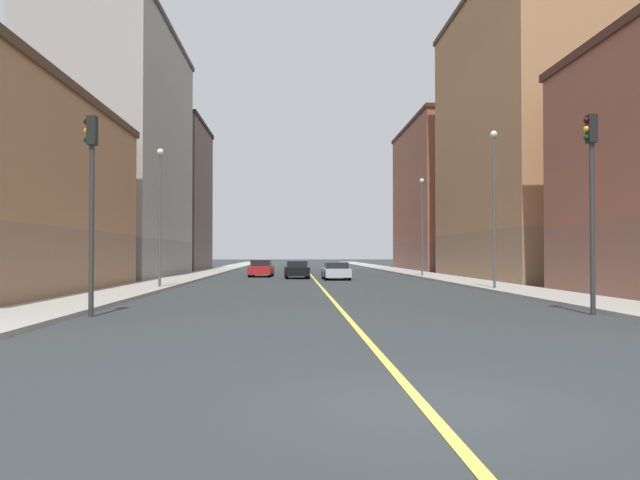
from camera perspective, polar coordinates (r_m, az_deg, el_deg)
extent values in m
plane|color=#2B3132|center=(8.90, 8.82, -13.84)|extent=(400.00, 400.00, 0.00)
cube|color=#9E9B93|center=(58.69, 8.94, -2.96)|extent=(3.21, 168.00, 0.15)
cube|color=#9E9B93|center=(58.12, -10.52, -2.97)|extent=(3.21, 168.00, 0.15)
cube|color=#E5D14C|center=(57.57, -0.74, -3.08)|extent=(0.16, 154.00, 0.01)
cube|color=#8F6B4F|center=(51.94, 17.45, -1.31)|extent=(8.98, 22.92, 3.50)
cube|color=#A8754C|center=(52.95, 17.38, 10.15)|extent=(8.98, 22.92, 17.54)
cube|color=brown|center=(76.99, 10.83, -1.39)|extent=(8.98, 22.14, 3.17)
cube|color=#93513D|center=(77.38, 10.81, 4.62)|extent=(8.98, 22.14, 13.05)
cube|color=#42241B|center=(78.34, 10.79, 9.52)|extent=(9.28, 22.44, 0.40)
cube|color=gray|center=(56.46, -17.07, -1.54)|extent=(8.98, 21.66, 3.01)
cube|color=#9E9993|center=(57.24, -17.01, 8.43)|extent=(8.98, 21.66, 16.82)
cube|color=#474442|center=(59.28, -16.96, 16.67)|extent=(9.28, 21.96, 0.40)
cube|color=brown|center=(75.85, -13.27, -1.18)|extent=(8.98, 15.28, 3.72)
cube|color=brown|center=(76.26, -13.24, 4.85)|extent=(8.98, 15.28, 12.30)
cube|color=#2B221D|center=(77.18, -13.22, 9.54)|extent=(9.28, 15.58, 0.40)
cylinder|color=#2D2D2D|center=(22.78, 22.34, 0.91)|extent=(0.16, 0.16, 5.47)
cube|color=black|center=(23.11, 22.28, 8.83)|extent=(0.28, 0.32, 0.90)
sphere|color=#320404|center=(23.10, 21.91, 9.51)|extent=(0.20, 0.20, 0.20)
sphere|color=orange|center=(23.05, 21.91, 8.83)|extent=(0.20, 0.20, 0.20)
sphere|color=black|center=(23.00, 21.92, 8.14)|extent=(0.20, 0.20, 0.20)
cylinder|color=#2D2D2D|center=(21.59, -19.02, 0.75)|extent=(0.16, 0.16, 5.29)
cube|color=black|center=(21.91, -18.97, 8.87)|extent=(0.28, 0.32, 0.90)
sphere|color=#320404|center=(22.00, -19.37, 9.54)|extent=(0.20, 0.20, 0.20)
sphere|color=orange|center=(21.95, -19.37, 8.82)|extent=(0.20, 0.20, 0.20)
sphere|color=black|center=(21.90, -19.38, 8.10)|extent=(0.20, 0.20, 0.20)
cylinder|color=#4C4C51|center=(35.80, 14.72, 2.32)|extent=(0.14, 0.14, 7.88)
sphere|color=#EAEACC|center=(36.27, 14.69, 8.78)|extent=(0.36, 0.36, 0.36)
cylinder|color=#4C4C51|center=(37.05, -13.57, 1.64)|extent=(0.14, 0.14, 7.17)
sphere|color=#EAEACC|center=(37.42, -13.55, 7.36)|extent=(0.36, 0.36, 0.36)
cylinder|color=#4C4C51|center=(54.43, 8.75, 0.94)|extent=(0.14, 0.14, 7.55)
sphere|color=#EAEACC|center=(54.71, 8.74, 5.05)|extent=(0.36, 0.36, 0.36)
cube|color=silver|center=(49.09, 1.38, -2.81)|extent=(1.98, 4.26, 0.61)
cube|color=black|center=(49.04, 1.38, -2.19)|extent=(1.70, 2.20, 0.46)
cylinder|color=black|center=(50.32, 0.28, -3.00)|extent=(0.24, 0.65, 0.64)
cylinder|color=black|center=(50.48, 2.20, -3.00)|extent=(0.24, 0.65, 0.64)
cylinder|color=black|center=(47.72, 0.51, -3.10)|extent=(0.24, 0.65, 0.64)
cylinder|color=black|center=(47.89, 2.54, -3.10)|extent=(0.24, 0.65, 0.64)
cube|color=red|center=(55.32, -5.07, -2.58)|extent=(2.01, 4.28, 0.67)
cube|color=black|center=(55.34, -5.06, -1.97)|extent=(1.68, 2.05, 0.51)
cylinder|color=black|center=(56.70, -5.77, -2.79)|extent=(0.25, 0.65, 0.64)
cylinder|color=black|center=(56.55, -4.11, -2.79)|extent=(0.25, 0.65, 0.64)
cylinder|color=black|center=(54.12, -6.07, -2.87)|extent=(0.25, 0.65, 0.64)
cylinder|color=black|center=(53.95, -4.33, -2.87)|extent=(0.25, 0.65, 0.64)
cube|color=black|center=(51.57, -2.01, -2.70)|extent=(1.95, 4.04, 0.67)
cube|color=black|center=(51.66, -2.01, -2.06)|extent=(1.64, 1.80, 0.47)
cylinder|color=black|center=(52.77, -2.95, -2.91)|extent=(0.25, 0.65, 0.64)
cylinder|color=black|center=(52.85, -1.19, -2.91)|extent=(0.25, 0.65, 0.64)
cylinder|color=black|center=(50.31, -2.86, -3.00)|extent=(0.25, 0.65, 0.64)
cylinder|color=black|center=(50.39, -1.01, -3.00)|extent=(0.25, 0.65, 0.64)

